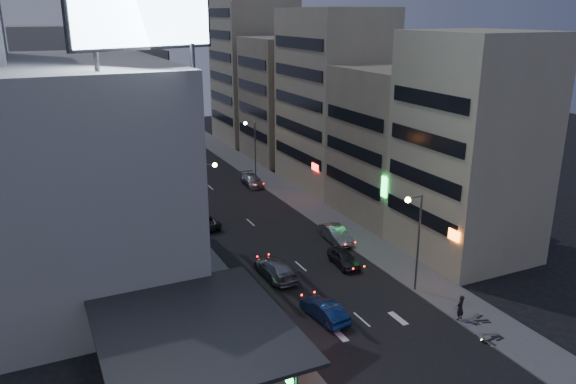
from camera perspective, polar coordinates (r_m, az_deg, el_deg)
ground at (r=39.64m, az=10.72°, el=-15.28°), size 180.00×180.00×0.00m
sidewalk_left at (r=61.58m, az=-12.15°, el=-2.93°), size 4.00×120.00×0.12m
sidewalk_right at (r=66.66m, az=1.31°, el=-0.91°), size 4.00×120.00×0.12m
food_court at (r=35.03m, az=-10.81°, el=-16.28°), size 11.00×13.00×3.88m
white_building at (r=48.17m, az=-20.43°, el=1.70°), size 14.00×24.00×18.00m
shophouse_near at (r=52.38m, az=18.05°, el=4.31°), size 10.00×11.00×20.00m
shophouse_mid at (r=61.73m, az=10.99°, el=4.90°), size 11.00×12.00×16.00m
shophouse_far at (r=71.63m, az=4.64°, el=9.36°), size 10.00×14.00×22.00m
far_left_a at (r=72.49m, az=-21.32°, el=7.52°), size 11.00×10.00×20.00m
far_left_b at (r=85.67m, az=-22.21°, el=7.12°), size 12.00×10.00×15.00m
far_right_a at (r=85.32m, az=-0.16°, el=9.41°), size 11.00×12.00×18.00m
far_right_b at (r=97.91m, az=-3.46°, el=12.23°), size 12.00×12.00×24.00m
billboard at (r=37.13m, az=-14.56°, el=17.62°), size 9.52×3.75×6.20m
street_lamp_right_near at (r=44.70m, az=12.80°, el=-3.73°), size 1.60×0.44×8.02m
street_lamp_left at (r=53.02m, az=-8.27°, el=-0.03°), size 1.60×0.44×8.02m
street_lamp_right_far at (r=73.20m, az=-3.65°, el=5.08°), size 1.60×0.44×8.02m
parked_car_right_near at (r=50.18m, az=5.69°, el=-6.69°), size 1.94×4.25×1.41m
parked_car_right_mid at (r=55.09m, az=4.87°, el=-4.29°), size 1.97×4.81×1.55m
parked_car_left at (r=59.30m, az=-8.61°, el=-2.90°), size 2.79×5.13×1.36m
parked_car_right_far at (r=72.73m, az=-3.66°, el=1.20°), size 2.28×4.99×1.41m
road_car_blue at (r=41.83m, az=3.72°, el=-11.89°), size 2.01×4.62×1.48m
road_car_silver at (r=47.86m, az=-1.25°, el=-7.75°), size 2.28×5.49×1.59m
person at (r=43.20m, az=17.09°, el=-11.17°), size 0.80×0.63×1.92m
scooter_black_a at (r=42.35m, az=20.63°, el=-12.76°), size 0.89×2.00×1.18m
scooter_silver_a at (r=42.57m, az=20.69°, el=-12.55°), size 1.41×2.13×1.24m
scooter_blue at (r=43.57m, az=18.86°, el=-11.78°), size 1.16×1.72×1.00m
scooter_black_b at (r=44.04m, az=19.74°, el=-11.46°), size 1.17×1.93×1.12m
scooter_silver_b at (r=44.57m, az=18.69°, el=-10.94°), size 1.17×2.03×1.18m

